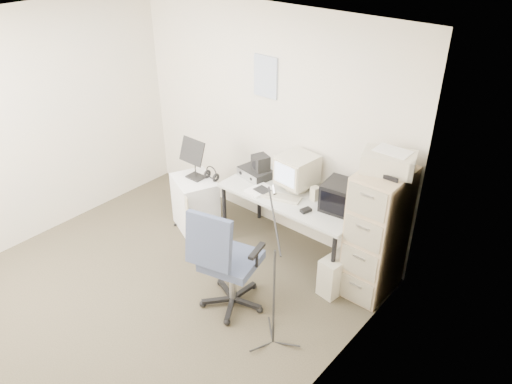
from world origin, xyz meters
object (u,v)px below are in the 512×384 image
Objects in this scene: filing_cabinet at (377,234)px; side_cart at (195,204)px; office_chair at (231,259)px; desk at (292,224)px.

filing_cabinet is 2.03× the size of side_cart.
filing_cabinet is 2.14m from side_cart.
office_chair reaches higher than side_cart.
desk is at bearing 39.70° from side_cart.
filing_cabinet is 0.87× the size of desk.
side_cart is at bearing 136.28° from office_chair.
side_cart is (-1.20, 0.69, -0.21)m from office_chair.
side_cart is at bearing -170.31° from filing_cabinet.
desk is 1.03m from office_chair.
side_cart is (-2.09, -0.36, -0.33)m from filing_cabinet.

